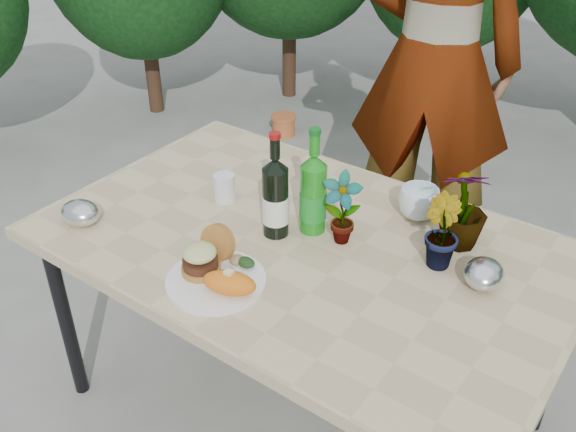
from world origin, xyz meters
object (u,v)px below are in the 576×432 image
Objects in this scene: dinner_plate at (216,281)px; person at (435,61)px; patio_table at (303,255)px; wine_bottle at (276,198)px.

dinner_plate is 1.44m from person.
patio_table is 0.82× the size of person.
dinner_plate is at bearing -102.72° from wine_bottle.
wine_bottle is 1.14m from person.
dinner_plate is at bearing 76.06° from person.
dinner_plate is 0.32m from wine_bottle.
person is (-0.03, 1.13, 0.10)m from wine_bottle.
person is at bearing 75.80° from wine_bottle.
wine_bottle is (-0.09, -0.02, 0.18)m from patio_table.
patio_table is 0.21m from wine_bottle.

